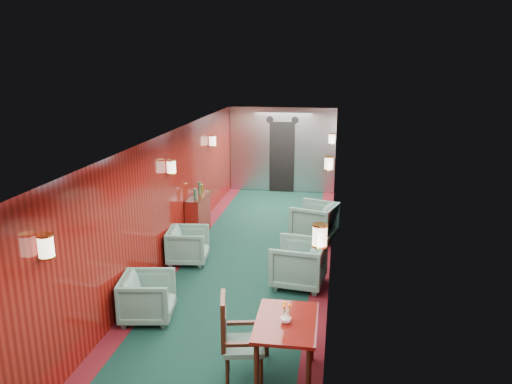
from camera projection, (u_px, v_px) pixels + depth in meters
room at (242, 186)px, 8.34m from camera, size 12.00×12.10×2.40m
bulkhead at (282, 150)px, 14.09m from camera, size 2.98×0.17×2.39m
windows_right at (332, 196)px, 8.39m from camera, size 0.02×8.60×0.80m
wall_sconces at (248, 169)px, 8.84m from camera, size 2.97×7.97×0.25m
dining_table at (286, 330)px, 5.78m from camera, size 0.73×1.03×0.76m
side_chair at (235, 336)px, 5.75m from camera, size 0.57×0.59×1.09m
credenza at (198, 215)px, 10.67m from camera, size 0.31×0.98×1.16m
flower_vase at (286, 317)px, 5.69m from camera, size 0.17×0.17×0.13m
armchair_left_near at (148, 297)px, 7.23m from camera, size 0.86×0.84×0.68m
armchair_left_far at (188, 245)px, 9.26m from camera, size 0.81×0.79×0.66m
armchair_right_near at (298, 263)px, 8.30m from camera, size 0.95×0.93×0.78m
armchair_right_far at (314, 221)px, 10.45m from camera, size 1.07×1.05×0.78m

